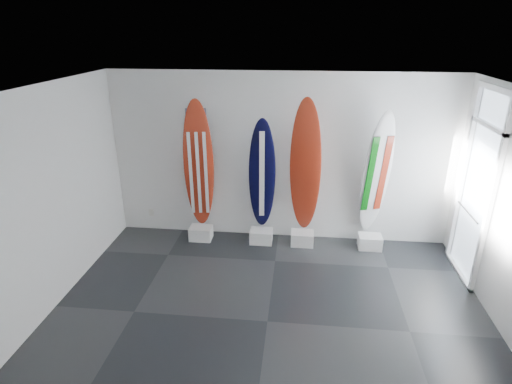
# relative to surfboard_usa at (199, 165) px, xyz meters

# --- Properties ---
(floor) EXTENTS (6.00, 6.00, 0.00)m
(floor) POSITION_rel_surfboard_usa_xyz_m (1.42, -2.28, -1.41)
(floor) COLOR black
(floor) RESTS_ON ground
(ceiling) EXTENTS (6.00, 6.00, 0.00)m
(ceiling) POSITION_rel_surfboard_usa_xyz_m (1.42, -2.28, 1.59)
(ceiling) COLOR white
(ceiling) RESTS_ON wall_back
(wall_back) EXTENTS (6.00, 0.00, 6.00)m
(wall_back) POSITION_rel_surfboard_usa_xyz_m (1.42, 0.22, 0.09)
(wall_back) COLOR white
(wall_back) RESTS_ON ground
(wall_left) EXTENTS (0.00, 5.00, 5.00)m
(wall_left) POSITION_rel_surfboard_usa_xyz_m (-1.58, -2.28, 0.09)
(wall_left) COLOR white
(wall_left) RESTS_ON ground
(display_block_usa) EXTENTS (0.40, 0.30, 0.24)m
(display_block_usa) POSITION_rel_surfboard_usa_xyz_m (0.00, -0.10, -1.29)
(display_block_usa) COLOR white
(display_block_usa) RESTS_ON floor
(surfboard_usa) EXTENTS (0.55, 0.27, 2.34)m
(surfboard_usa) POSITION_rel_surfboard_usa_xyz_m (0.00, 0.00, 0.00)
(surfboard_usa) COLOR maroon
(surfboard_usa) RESTS_ON display_block_usa
(display_block_navy) EXTENTS (0.40, 0.30, 0.24)m
(display_block_navy) POSITION_rel_surfboard_usa_xyz_m (1.12, -0.10, -1.29)
(display_block_navy) COLOR white
(display_block_navy) RESTS_ON floor
(surfboard_navy) EXTENTS (0.49, 0.35, 2.06)m
(surfboard_navy) POSITION_rel_surfboard_usa_xyz_m (1.12, 0.00, -0.14)
(surfboard_navy) COLOR black
(surfboard_navy) RESTS_ON display_block_navy
(display_block_swiss) EXTENTS (0.40, 0.30, 0.24)m
(display_block_swiss) POSITION_rel_surfboard_usa_xyz_m (1.86, -0.10, -1.29)
(display_block_swiss) COLOR white
(display_block_swiss) RESTS_ON floor
(surfboard_swiss) EXTENTS (0.58, 0.36, 2.40)m
(surfboard_swiss) POSITION_rel_surfboard_usa_xyz_m (1.86, 0.00, 0.03)
(surfboard_swiss) COLOR maroon
(surfboard_swiss) RESTS_ON display_block_swiss
(display_block_italy) EXTENTS (0.40, 0.30, 0.24)m
(display_block_italy) POSITION_rel_surfboard_usa_xyz_m (3.05, -0.10, -1.29)
(display_block_italy) COLOR white
(display_block_italy) RESTS_ON floor
(surfboard_italy) EXTENTS (0.61, 0.54, 2.24)m
(surfboard_italy) POSITION_rel_surfboard_usa_xyz_m (3.05, 0.00, -0.05)
(surfboard_italy) COLOR silver
(surfboard_italy) RESTS_ON display_block_italy
(wall_outlet) EXTENTS (0.09, 0.02, 0.13)m
(wall_outlet) POSITION_rel_surfboard_usa_xyz_m (-1.03, 0.20, -1.06)
(wall_outlet) COLOR silver
(wall_outlet) RESTS_ON wall_back
(glass_door) EXTENTS (0.12, 1.16, 2.85)m
(glass_door) POSITION_rel_surfboard_usa_xyz_m (4.39, -0.73, 0.02)
(glass_door) COLOR white
(glass_door) RESTS_ON floor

